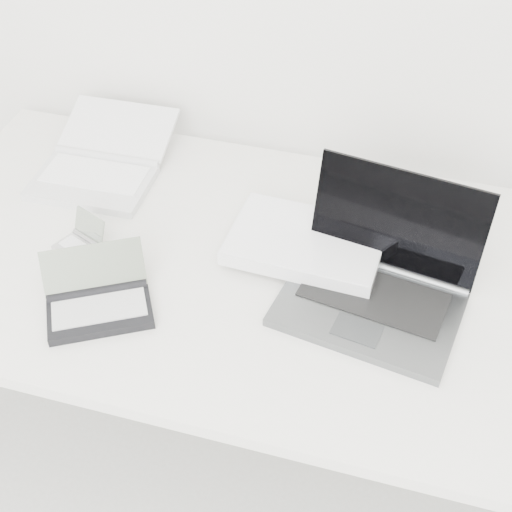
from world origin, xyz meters
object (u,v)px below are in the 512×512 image
(laptop_large, at_px, (341,262))
(desk, at_px, (275,283))
(netbook_open_white, at_px, (100,166))
(palmtop_charcoal, at_px, (98,302))

(laptop_large, bearing_deg, desk, -165.43)
(netbook_open_white, bearing_deg, desk, -24.01)
(desk, height_order, netbook_open_white, netbook_open_white)
(palmtop_charcoal, bearing_deg, laptop_large, -2.51)
(desk, xyz_separation_m, netbook_open_white, (-0.48, 0.20, 0.07))
(desk, height_order, laptop_large, laptop_large)
(desk, bearing_deg, netbook_open_white, 157.56)
(laptop_large, relative_size, netbook_open_white, 1.43)
(netbook_open_white, xyz_separation_m, palmtop_charcoal, (0.18, -0.40, 0.00))
(laptop_large, bearing_deg, netbook_open_white, 172.30)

